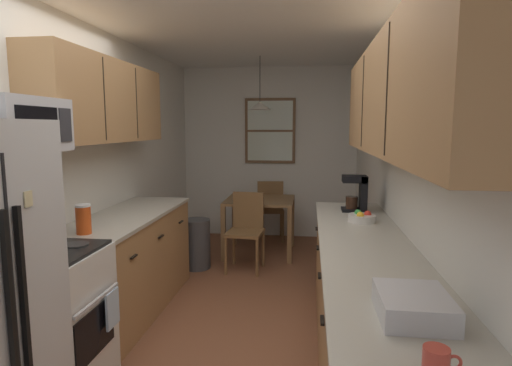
# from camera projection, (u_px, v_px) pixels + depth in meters

# --- Properties ---
(ground_plane) EXTENTS (12.00, 12.00, 0.00)m
(ground_plane) POSITION_uv_depth(u_px,v_px,m) (242.00, 306.00, 3.91)
(ground_plane) COLOR brown
(wall_left) EXTENTS (0.10, 9.00, 2.55)m
(wall_left) POSITION_uv_depth(u_px,v_px,m) (99.00, 169.00, 3.91)
(wall_left) COLOR silver
(wall_left) RESTS_ON ground
(wall_right) EXTENTS (0.10, 9.00, 2.55)m
(wall_right) POSITION_uv_depth(u_px,v_px,m) (396.00, 173.00, 3.57)
(wall_right) COLOR silver
(wall_right) RESTS_ON ground
(wall_back) EXTENTS (4.40, 0.10, 2.55)m
(wall_back) POSITION_uv_depth(u_px,v_px,m) (269.00, 153.00, 6.35)
(wall_back) COLOR silver
(wall_back) RESTS_ON ground
(ceiling_slab) EXTENTS (4.40, 9.00, 0.08)m
(ceiling_slab) POSITION_uv_depth(u_px,v_px,m) (240.00, 18.00, 3.57)
(ceiling_slab) COLOR white
(stove_range) EXTENTS (0.66, 0.64, 1.10)m
(stove_range) POSITION_uv_depth(u_px,v_px,m) (47.00, 321.00, 2.59)
(stove_range) COLOR white
(stove_range) RESTS_ON ground
(microwave_over_range) EXTENTS (0.39, 0.60, 0.33)m
(microwave_over_range) POSITION_uv_depth(u_px,v_px,m) (15.00, 125.00, 2.44)
(microwave_over_range) COLOR silver
(counter_left) EXTENTS (0.64, 1.77, 0.90)m
(counter_left) POSITION_uv_depth(u_px,v_px,m) (129.00, 262.00, 3.78)
(counter_left) COLOR #A87A4C
(counter_left) RESTS_ON ground
(upper_cabinets_left) EXTENTS (0.33, 1.85, 0.69)m
(upper_cabinets_left) POSITION_uv_depth(u_px,v_px,m) (104.00, 102.00, 3.55)
(upper_cabinets_left) COLOR #A87A4C
(counter_right) EXTENTS (0.64, 3.22, 0.90)m
(counter_right) POSITION_uv_depth(u_px,v_px,m) (367.00, 314.00, 2.73)
(counter_right) COLOR #A87A4C
(counter_right) RESTS_ON ground
(upper_cabinets_right) EXTENTS (0.33, 2.90, 0.69)m
(upper_cabinets_right) POSITION_uv_depth(u_px,v_px,m) (401.00, 97.00, 2.47)
(upper_cabinets_right) COLOR #A87A4C
(dining_table) EXTENTS (0.88, 0.82, 0.73)m
(dining_table) POSITION_uv_depth(u_px,v_px,m) (260.00, 208.00, 5.47)
(dining_table) COLOR brown
(dining_table) RESTS_ON ground
(dining_chair_near) EXTENTS (0.43, 0.43, 0.90)m
(dining_chair_near) POSITION_uv_depth(u_px,v_px,m) (246.00, 227.00, 4.89)
(dining_chair_near) COLOR brown
(dining_chair_near) RESTS_ON ground
(dining_chair_far) EXTENTS (0.45, 0.45, 0.90)m
(dining_chair_far) POSITION_uv_depth(u_px,v_px,m) (270.00, 207.00, 6.08)
(dining_chair_far) COLOR brown
(dining_chair_far) RESTS_ON ground
(pendant_light) EXTENTS (0.29, 0.29, 0.67)m
(pendant_light) POSITION_uv_depth(u_px,v_px,m) (260.00, 106.00, 5.29)
(pendant_light) COLOR black
(back_window) EXTENTS (0.75, 0.05, 0.97)m
(back_window) POSITION_uv_depth(u_px,v_px,m) (270.00, 131.00, 6.23)
(back_window) COLOR brown
(trash_bin) EXTENTS (0.32, 0.32, 0.59)m
(trash_bin) POSITION_uv_depth(u_px,v_px,m) (197.00, 244.00, 4.94)
(trash_bin) COLOR #3F3F42
(trash_bin) RESTS_ON ground
(storage_canister) EXTENTS (0.11, 0.11, 0.22)m
(storage_canister) POSITION_uv_depth(u_px,v_px,m) (83.00, 219.00, 3.00)
(storage_canister) COLOR #D84C19
(storage_canister) RESTS_ON counter_left
(dish_towel) EXTENTS (0.02, 0.16, 0.24)m
(dish_towel) POSITION_uv_depth(u_px,v_px,m) (112.00, 309.00, 2.70)
(dish_towel) COLOR silver
(coffee_maker) EXTENTS (0.22, 0.18, 0.33)m
(coffee_maker) POSITION_uv_depth(u_px,v_px,m) (358.00, 193.00, 3.81)
(coffee_maker) COLOR black
(coffee_maker) RESTS_ON counter_right
(mug_by_coffeemaker) EXTENTS (0.12, 0.08, 0.10)m
(mug_by_coffeemaker) POSITION_uv_depth(u_px,v_px,m) (437.00, 363.00, 1.28)
(mug_by_coffeemaker) COLOR #BF3F33
(mug_by_coffeemaker) RESTS_ON counter_right
(fruit_bowl) EXTENTS (0.22, 0.22, 0.09)m
(fruit_bowl) POSITION_uv_depth(u_px,v_px,m) (362.00, 217.00, 3.39)
(fruit_bowl) COLOR silver
(fruit_bowl) RESTS_ON counter_right
(dish_rack) EXTENTS (0.28, 0.34, 0.10)m
(dish_rack) POSITION_uv_depth(u_px,v_px,m) (413.00, 306.00, 1.69)
(dish_rack) COLOR silver
(dish_rack) RESTS_ON counter_right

